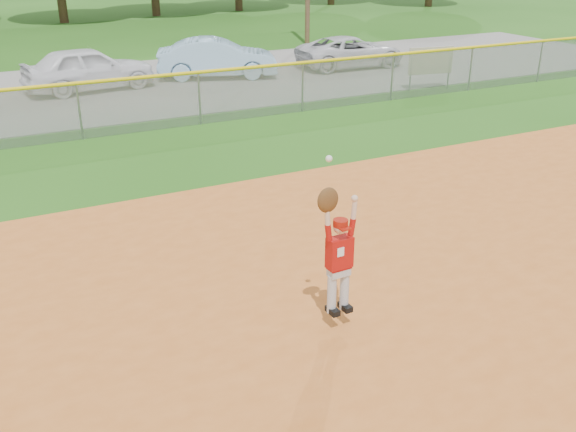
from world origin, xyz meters
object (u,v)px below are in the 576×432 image
object	(u,v)px
car_blue	(217,58)
car_white_b	(351,52)
ballplayer	(338,251)
car_white_a	(89,68)
sponsor_sign	(431,62)

from	to	relation	value
car_blue	car_white_b	size ratio (longest dim) A/B	0.99
car_white_b	ballplayer	size ratio (longest dim) A/B	2.00
car_white_a	sponsor_sign	xyz separation A→B (m)	(10.74, -5.23, 0.20)
car_white_b	ballplayer	distance (m)	19.50
car_white_b	sponsor_sign	bearing A→B (deg)	-174.91
sponsor_sign	ballplayer	bearing A→B (deg)	-132.83
car_white_a	ballplayer	size ratio (longest dim) A/B	1.98
car_blue	car_white_b	distance (m)	5.72
car_blue	sponsor_sign	world-z (taller)	car_blue
sponsor_sign	ballplayer	size ratio (longest dim) A/B	0.74
car_white_a	ballplayer	world-z (taller)	ballplayer
car_blue	ballplayer	size ratio (longest dim) A/B	1.99
car_blue	sponsor_sign	xyz separation A→B (m)	(5.94, -5.30, 0.22)
sponsor_sign	ballplayer	world-z (taller)	ballplayer
car_blue	car_white_b	bearing A→B (deg)	-75.05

